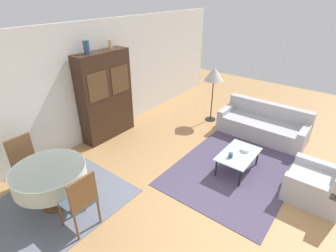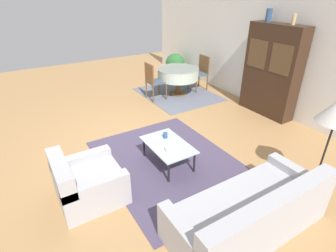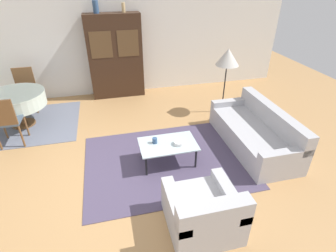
{
  "view_description": "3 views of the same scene",
  "coord_description": "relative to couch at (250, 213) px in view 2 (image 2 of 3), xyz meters",
  "views": [
    {
      "loc": [
        -3.3,
        -1.32,
        3.29
      ],
      "look_at": [
        0.2,
        1.4,
        0.95
      ],
      "focal_mm": 28.0,
      "sensor_mm": 36.0,
      "label": 1
    },
    {
      "loc": [
        4.17,
        -1.75,
        2.74
      ],
      "look_at": [
        0.95,
        0.22,
        0.75
      ],
      "focal_mm": 28.0,
      "sensor_mm": 36.0,
      "label": 2
    },
    {
      "loc": [
        0.08,
        -3.34,
        2.94
      ],
      "look_at": [
        0.95,
        0.22,
        0.75
      ],
      "focal_mm": 28.0,
      "sensor_mm": 36.0,
      "label": 3
    }
  ],
  "objects": [
    {
      "name": "vase_tall",
      "position": [
        -2.66,
        3.04,
        1.93
      ],
      "size": [
        0.13,
        0.13,
        0.28
      ],
      "color": "#33517A",
      "rests_on": "display_cabinet"
    },
    {
      "name": "vase_short",
      "position": [
        -2.04,
        3.04,
        1.9
      ],
      "size": [
        0.08,
        0.08,
        0.21
      ],
      "color": "tan",
      "rests_on": "display_cabinet"
    },
    {
      "name": "dining_table",
      "position": [
        -4.51,
        1.91,
        0.32
      ],
      "size": [
        1.16,
        1.16,
        0.75
      ],
      "color": "brown",
      "rests_on": "dining_rug"
    },
    {
      "name": "ground_plane",
      "position": [
        -2.69,
        -0.34,
        -0.28
      ],
      "size": [
        14.0,
        14.0,
        0.0
      ],
      "primitive_type": "plane",
      "color": "tan"
    },
    {
      "name": "coffee_table",
      "position": [
        -1.74,
        -0.12,
        0.09
      ],
      "size": [
        0.97,
        0.62,
        0.39
      ],
      "color": "black",
      "rests_on": "area_rug"
    },
    {
      "name": "cup",
      "position": [
        -1.95,
        -0.05,
        0.17
      ],
      "size": [
        0.08,
        0.08,
        0.1
      ],
      "color": "#33517A",
      "rests_on": "coffee_table"
    },
    {
      "name": "dining_rug",
      "position": [
        -4.48,
        1.89,
        -0.27
      ],
      "size": [
        2.24,
        1.87,
        0.01
      ],
      "color": "slate",
      "rests_on": "ground_plane"
    },
    {
      "name": "armchair",
      "position": [
        -1.63,
        -1.56,
        0.0
      ],
      "size": [
        0.88,
        0.89,
        0.75
      ],
      "color": "#B2B2B7",
      "rests_on": "ground_plane"
    },
    {
      "name": "bowl",
      "position": [
        -1.56,
        -0.19,
        0.15
      ],
      "size": [
        0.18,
        0.18,
        0.06
      ],
      "color": "white",
      "rests_on": "coffee_table"
    },
    {
      "name": "dining_chair_near",
      "position": [
        -4.51,
        1.11,
        0.29
      ],
      "size": [
        0.44,
        0.44,
        0.99
      ],
      "color": "brown",
      "rests_on": "dining_rug"
    },
    {
      "name": "potted_plant",
      "position": [
        -5.99,
        2.76,
        0.15
      ],
      "size": [
        0.66,
        0.66,
        0.79
      ],
      "color": "#4C4C51",
      "rests_on": "ground_plane"
    },
    {
      "name": "dining_chair_far",
      "position": [
        -4.51,
        2.71,
        0.29
      ],
      "size": [
        0.44,
        0.44,
        0.99
      ],
      "rotation": [
        0.0,
        0.0,
        3.14
      ],
      "color": "brown",
      "rests_on": "dining_rug"
    },
    {
      "name": "display_cabinet",
      "position": [
        -2.33,
        3.04,
        0.76
      ],
      "size": [
        1.34,
        0.4,
        2.08
      ],
      "color": "#382316",
      "rests_on": "ground_plane"
    },
    {
      "name": "area_rug",
      "position": [
        -1.76,
        -0.09,
        -0.27
      ],
      "size": [
        2.82,
        2.16,
        0.01
      ],
      "color": "#4C425B",
      "rests_on": "ground_plane"
    },
    {
      "name": "wall_back",
      "position": [
        -2.69,
        3.29,
        1.07
      ],
      "size": [
        10.0,
        0.06,
        2.7
      ],
      "color": "white",
      "rests_on": "ground_plane"
    },
    {
      "name": "couch",
      "position": [
        0.0,
        0.0,
        0.0
      ],
      "size": [
        0.9,
        2.06,
        0.77
      ],
      "rotation": [
        0.0,
        0.0,
        1.57
      ],
      "color": "#B2B2B7",
      "rests_on": "ground_plane"
    }
  ]
}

